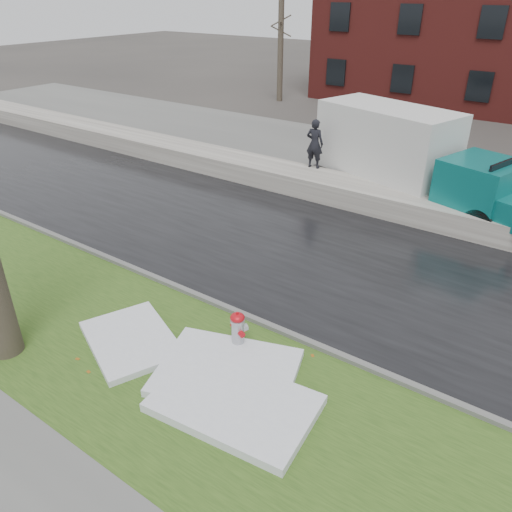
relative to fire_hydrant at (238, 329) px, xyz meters
The scene contains 14 objects.
ground 1.37m from the fire_hydrant, behind, with size 120.00×120.00×0.00m, color #47423D.
verge 1.88m from the fire_hydrant, 134.36° to the right, with size 60.00×4.50×0.04m, color #2A4717.
road 4.65m from the fire_hydrant, 105.94° to the left, with size 60.00×7.00×0.03m, color black.
parking_lot 13.02m from the fire_hydrant, 95.61° to the left, with size 60.00×9.00×0.03m, color slate.
curb 1.65m from the fire_hydrant, 143.23° to the left, with size 60.00×0.15×0.14m, color slate.
snowbank 8.74m from the fire_hydrant, 98.36° to the left, with size 60.00×1.60×0.75m, color beige.
bg_tree_left 25.80m from the fire_hydrant, 121.16° to the left, with size 1.40×1.62×6.50m.
bg_tree_center 27.10m from the fire_hydrant, 105.65° to the left, with size 1.40×1.62×6.50m.
fire_hydrant is the anchor object (origin of this frame).
box_truck 10.07m from the fire_hydrant, 91.71° to the left, with size 9.21×4.22×3.06m.
worker 9.96m from the fire_hydrant, 110.85° to the left, with size 0.65×0.42×1.77m, color black.
snow_patch_near 0.94m from the fire_hydrant, 67.62° to the right, with size 2.60×2.00×0.16m, color silver.
snow_patch_far 2.30m from the fire_hydrant, 148.84° to the right, with size 2.20×1.60×0.14m, color silver.
snow_patch_side 1.71m from the fire_hydrant, 55.00° to the right, with size 2.80×1.80×0.18m, color silver.
Camera 1 is at (6.32, -6.41, 6.65)m, focal length 35.00 mm.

